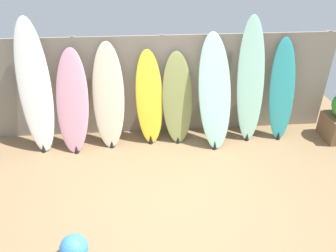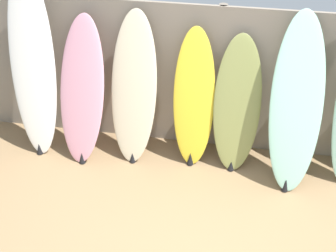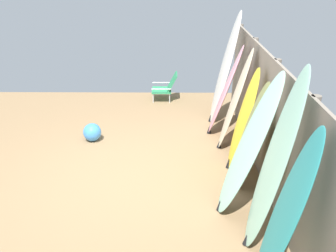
# 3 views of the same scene
# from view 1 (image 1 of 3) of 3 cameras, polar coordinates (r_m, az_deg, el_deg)

# --- Properties ---
(ground) EXTENTS (7.68, 7.68, 0.00)m
(ground) POSITION_cam_1_polar(r_m,az_deg,el_deg) (4.66, 0.73, -13.31)
(ground) COLOR #8E704C
(fence_back) EXTENTS (6.08, 0.11, 1.80)m
(fence_back) POSITION_cam_1_polar(r_m,az_deg,el_deg) (5.85, -1.05, 7.02)
(fence_back) COLOR gray
(fence_back) RESTS_ON ground
(surfboard_white_0) EXTENTS (0.57, 0.60, 2.18)m
(surfboard_white_0) POSITION_cam_1_polar(r_m,az_deg,el_deg) (5.71, -22.16, 6.07)
(surfboard_white_0) COLOR white
(surfboard_white_0) RESTS_ON ground
(surfboard_pink_1) EXTENTS (0.62, 0.66, 1.69)m
(surfboard_pink_1) POSITION_cam_1_polar(r_m,az_deg,el_deg) (5.62, -16.31, 3.96)
(surfboard_pink_1) COLOR pink
(surfboard_pink_1) RESTS_ON ground
(surfboard_cream_2) EXTENTS (0.57, 0.54, 1.76)m
(surfboard_cream_2) POSITION_cam_1_polar(r_m,az_deg,el_deg) (5.58, -10.32, 4.95)
(surfboard_cream_2) COLOR beige
(surfboard_cream_2) RESTS_ON ground
(surfboard_yellow_3) EXTENTS (0.50, 0.44, 1.62)m
(surfboard_yellow_3) POSITION_cam_1_polar(r_m,az_deg,el_deg) (5.60, -3.26, 4.68)
(surfboard_yellow_3) COLOR yellow
(surfboard_yellow_3) RESTS_ON ground
(surfboard_olive_4) EXTENTS (0.55, 0.47, 1.57)m
(surfboard_olive_4) POSITION_cam_1_polar(r_m,az_deg,el_deg) (5.65, 1.66, 4.67)
(surfboard_olive_4) COLOR olive
(surfboard_olive_4) RESTS_ON ground
(surfboard_seafoam_5) EXTENTS (0.63, 0.76, 1.89)m
(surfboard_seafoam_5) POSITION_cam_1_polar(r_m,az_deg,el_deg) (5.55, 8.15, 5.75)
(surfboard_seafoam_5) COLOR #9ED6BC
(surfboard_seafoam_5) RESTS_ON ground
(surfboard_seafoam_6) EXTENTS (0.53, 0.51, 2.13)m
(surfboard_seafoam_6) POSITION_cam_1_polar(r_m,az_deg,el_deg) (5.79, 14.18, 7.46)
(surfboard_seafoam_6) COLOR #9ED6BC
(surfboard_seafoam_6) RESTS_ON ground
(surfboard_teal_7) EXTENTS (0.48, 0.49, 1.77)m
(surfboard_teal_7) POSITION_cam_1_polar(r_m,az_deg,el_deg) (6.06, 19.23, 5.80)
(surfboard_teal_7) COLOR teal
(surfboard_teal_7) RESTS_ON ground
(beach_ball) EXTENTS (0.32, 0.32, 0.32)m
(beach_ball) POSITION_cam_1_polar(r_m,az_deg,el_deg) (4.08, -16.06, -19.76)
(beach_ball) COLOR #3F8CE5
(beach_ball) RESTS_ON ground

